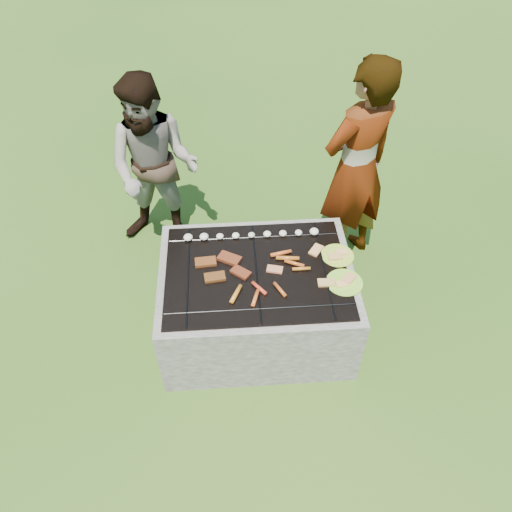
{
  "coord_description": "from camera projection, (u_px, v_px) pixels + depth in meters",
  "views": [
    {
      "loc": [
        -0.16,
        -2.23,
        3.04
      ],
      "look_at": [
        0.0,
        0.05,
        0.7
      ],
      "focal_mm": 35.0,
      "sensor_mm": 36.0,
      "label": 1
    }
  ],
  "objects": [
    {
      "name": "mushrooms",
      "position": [
        249.0,
        235.0,
        3.51
      ],
      "size": [
        0.95,
        0.06,
        0.04
      ],
      "color": "silver",
      "rests_on": "fire_pit"
    },
    {
      "name": "plate_far",
      "position": [
        337.0,
        256.0,
        3.39
      ],
      "size": [
        0.24,
        0.24,
        0.03
      ],
      "color": "yellow",
      "rests_on": "fire_pit"
    },
    {
      "name": "plate_near",
      "position": [
        345.0,
        283.0,
        3.22
      ],
      "size": [
        0.29,
        0.29,
        0.03
      ],
      "color": "#C3E637",
      "rests_on": "fire_pit"
    },
    {
      "name": "bystander",
      "position": [
        155.0,
        168.0,
        3.87
      ],
      "size": [
        0.83,
        0.71,
        1.49
      ],
      "primitive_type": "imported",
      "rotation": [
        0.0,
        0.0,
        -0.22
      ],
      "color": "gray",
      "rests_on": "ground"
    },
    {
      "name": "pork_slabs",
      "position": [
        222.0,
        266.0,
        3.31
      ],
      "size": [
        0.38,
        0.28,
        0.02
      ],
      "color": "#9C4B1C",
      "rests_on": "fire_pit"
    },
    {
      "name": "bread_on_grate",
      "position": [
        307.0,
        267.0,
        3.31
      ],
      "size": [
        0.43,
        0.4,
        0.01
      ],
      "color": "tan",
      "rests_on": "fire_pit"
    },
    {
      "name": "lawn",
      "position": [
        256.0,
        326.0,
        3.73
      ],
      "size": [
        60.0,
        60.0,
        0.0
      ],
      "primitive_type": "plane",
      "color": "#1F4411",
      "rests_on": "ground"
    },
    {
      "name": "sausages",
      "position": [
        274.0,
        275.0,
        3.25
      ],
      "size": [
        0.55,
        0.48,
        0.03
      ],
      "color": "#DA4F23",
      "rests_on": "fire_pit"
    },
    {
      "name": "fire_pit",
      "position": [
        256.0,
        302.0,
        3.53
      ],
      "size": [
        1.3,
        1.0,
        0.62
      ],
      "color": "#9F998D",
      "rests_on": "ground"
    },
    {
      "name": "cook",
      "position": [
        356.0,
        169.0,
        3.67
      ],
      "size": [
        0.75,
        0.66,
        1.72
      ],
      "primitive_type": "imported",
      "rotation": [
        0.0,
        0.0,
        3.63
      ],
      "color": "gray",
      "rests_on": "ground"
    }
  ]
}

